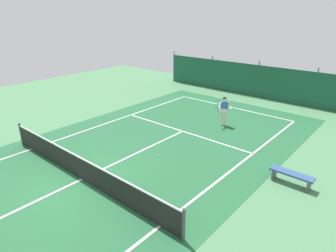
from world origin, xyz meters
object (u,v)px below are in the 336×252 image
tennis_player (224,109)px  courtside_bench (292,175)px  tennis_net (81,168)px  tennis_ball_near_player (159,155)px  parked_car (323,87)px

tennis_player → courtside_bench: (5.15, -3.69, -0.59)m
tennis_net → tennis_ball_near_player: 3.59m
tennis_ball_near_player → courtside_bench: bearing=16.1°
tennis_net → parked_car: size_ratio=2.30×
tennis_ball_near_player → parked_car: 15.36m
tennis_player → parked_car: bearing=-130.9°
tennis_net → tennis_ball_near_player: bearing=74.1°
parked_car → courtside_bench: (2.41, -13.51, -0.46)m
tennis_net → tennis_ball_near_player: (0.97, 3.43, -0.48)m
tennis_net → courtside_bench: size_ratio=6.33×
tennis_player → courtside_bench: 6.36m
tennis_ball_near_player → parked_car: parked_car is taller
tennis_player → courtside_bench: size_ratio=1.03×
courtside_bench → tennis_ball_near_player: bearing=-163.9°
tennis_ball_near_player → parked_car: bearing=79.0°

